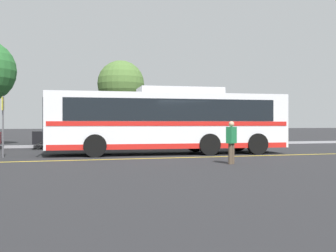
{
  "coord_description": "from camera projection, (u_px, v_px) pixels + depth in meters",
  "views": [
    {
      "loc": [
        -5.74,
        -17.98,
        1.43
      ],
      "look_at": [
        -0.44,
        0.18,
        1.35
      ],
      "focal_mm": 42.0,
      "sensor_mm": 36.0,
      "label": 1
    }
  ],
  "objects": [
    {
      "name": "ground_plane",
      "position": [
        178.0,
        154.0,
        18.87
      ],
      "size": [
        220.0,
        220.0,
        0.0
      ],
      "primitive_type": "plane",
      "color": "#262628"
    },
    {
      "name": "lane_strip_0",
      "position": [
        182.0,
        158.0,
        16.81
      ],
      "size": [
        31.29,
        0.2,
        0.01
      ],
      "primitive_type": "cube",
      "rotation": [
        0.0,
        0.0,
        1.57
      ],
      "color": "gold",
      "rests_on": "ground_plane"
    },
    {
      "name": "curb_strip",
      "position": [
        138.0,
        145.0,
        25.67
      ],
      "size": [
        39.29,
        0.36,
        0.15
      ],
      "primitive_type": "cube",
      "color": "#99999E",
      "rests_on": "ground_plane"
    },
    {
      "name": "transit_bus",
      "position": [
        168.0,
        120.0,
        18.92
      ],
      "size": [
        11.74,
        3.4,
        3.18
      ],
      "rotation": [
        0.0,
        0.0,
        1.5
      ],
      "color": "silver",
      "rests_on": "ground_plane"
    },
    {
      "name": "parked_car_1",
      "position": [
        75.0,
        136.0,
        23.28
      ],
      "size": [
        4.71,
        2.04,
        1.47
      ],
      "rotation": [
        0.0,
        0.0,
        1.55
      ],
      "color": "black",
      "rests_on": "ground_plane"
    },
    {
      "name": "parked_car_2",
      "position": [
        174.0,
        136.0,
        24.94
      ],
      "size": [
        4.62,
        2.15,
        1.26
      ],
      "rotation": [
        0.0,
        0.0,
        -1.64
      ],
      "color": "#9E9EA3",
      "rests_on": "ground_plane"
    },
    {
      "name": "pedestrian_0",
      "position": [
        231.0,
        140.0,
        14.1
      ],
      "size": [
        0.47,
        0.43,
        1.54
      ],
      "rotation": [
        0.0,
        0.0,
        0.65
      ],
      "color": "brown",
      "rests_on": "ground_plane"
    },
    {
      "name": "bus_stop_sign",
      "position": [
        3.0,
        119.0,
        16.83
      ],
      "size": [
        0.07,
        0.4,
        2.64
      ],
      "rotation": [
        0.0,
        0.0,
        1.5
      ],
      "color": "#59595E",
      "rests_on": "ground_plane"
    },
    {
      "name": "tree_0",
      "position": [
        121.0,
        84.0,
        28.23
      ],
      "size": [
        3.35,
        3.35,
        6.01
      ],
      "color": "#513823",
      "rests_on": "ground_plane"
    }
  ]
}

